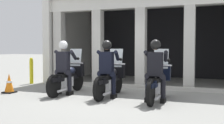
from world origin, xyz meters
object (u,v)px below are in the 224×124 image
(police_officer_right, at_px, (156,65))
(traffic_cone_flank, at_px, (9,83))
(bollard_kerbside, at_px, (31,71))
(motorcycle_left, at_px, (69,77))
(motorcycle_center, at_px, (111,79))
(motorcycle_right, at_px, (158,81))
(police_officer_left, at_px, (64,63))
(police_officer_center, at_px, (107,64))

(police_officer_right, xyz_separation_m, traffic_cone_flank, (-4.48, -0.13, -0.65))
(traffic_cone_flank, relative_size, bollard_kerbside, 0.59)
(motorcycle_left, xyz_separation_m, motorcycle_center, (1.37, -0.02, 0.00))
(police_officer_right, bearing_deg, motorcycle_left, 165.65)
(motorcycle_right, height_order, bollard_kerbside, motorcycle_right)
(police_officer_left, distance_m, traffic_cone_flank, 1.88)
(motorcycle_left, height_order, motorcycle_right, same)
(motorcycle_left, relative_size, police_officer_right, 1.29)
(police_officer_right, bearing_deg, police_officer_left, 171.50)
(police_officer_center, xyz_separation_m, bollard_kerbside, (-3.84, 1.78, -0.44))
(motorcycle_right, distance_m, bollard_kerbside, 5.47)
(motorcycle_center, bearing_deg, bollard_kerbside, 156.27)
(motorcycle_right, height_order, police_officer_right, police_officer_right)
(motorcycle_left, relative_size, motorcycle_right, 1.00)
(police_officer_left, distance_m, bollard_kerbside, 3.06)
(police_officer_left, xyz_separation_m, police_officer_right, (2.74, -0.16, -0.00))
(police_officer_center, xyz_separation_m, motorcycle_right, (1.37, 0.14, -0.44))
(motorcycle_left, bearing_deg, motorcycle_right, 0.86)
(motorcycle_right, xyz_separation_m, bollard_kerbside, (-5.21, 1.64, -0.00))
(motorcycle_left, xyz_separation_m, bollard_kerbside, (-2.47, 1.48, -0.00))
(police_officer_left, height_order, motorcycle_center, police_officer_left)
(motorcycle_left, relative_size, motorcycle_center, 1.00)
(motorcycle_left, xyz_separation_m, police_officer_center, (1.37, -0.30, 0.44))
(motorcycle_center, height_order, motorcycle_right, same)
(police_officer_left, distance_m, motorcycle_center, 1.47)
(traffic_cone_flank, bearing_deg, police_officer_center, 5.07)
(motorcycle_right, bearing_deg, traffic_cone_flank, -179.79)
(police_officer_right, bearing_deg, motorcycle_right, 84.62)
(motorcycle_left, xyz_separation_m, motorcycle_right, (2.74, -0.16, 0.00))
(police_officer_right, distance_m, traffic_cone_flank, 4.53)
(police_officer_right, height_order, traffic_cone_flank, police_officer_right)
(motorcycle_center, height_order, police_officer_right, police_officer_right)
(motorcycle_right, distance_m, police_officer_right, 0.52)
(police_officer_left, bearing_deg, bollard_kerbside, 148.74)
(motorcycle_left, xyz_separation_m, police_officer_left, (-0.00, -0.28, 0.44))
(motorcycle_right, xyz_separation_m, police_officer_right, (-0.00, -0.28, 0.44))
(police_officer_left, bearing_deg, police_officer_center, 3.36)
(traffic_cone_flank, bearing_deg, motorcycle_right, 5.33)
(police_officer_center, height_order, traffic_cone_flank, police_officer_center)
(motorcycle_right, bearing_deg, police_officer_center, -179.19)
(motorcycle_left, distance_m, bollard_kerbside, 2.88)
(police_officer_left, bearing_deg, motorcycle_center, 15.06)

